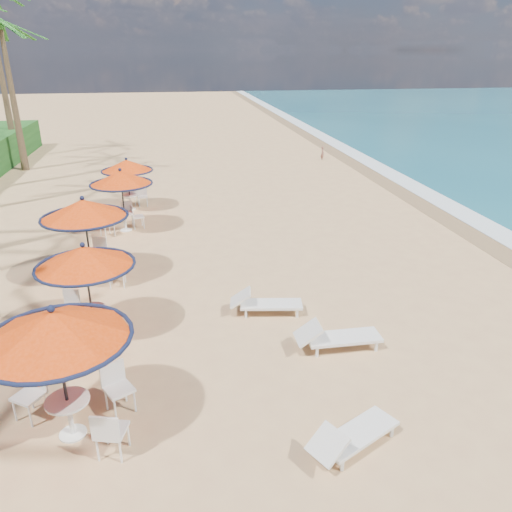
{
  "coord_description": "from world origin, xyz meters",
  "views": [
    {
      "loc": [
        -2.72,
        -7.77,
        6.42
      ],
      "look_at": [
        -0.62,
        4.67,
        1.2
      ],
      "focal_mm": 35.0,
      "sensor_mm": 36.0,
      "label": 1
    }
  ],
  "objects_px": {
    "station_0": "(60,342)",
    "station_3": "(121,185)",
    "station_4": "(128,171)",
    "lounger_far": "(264,303)",
    "lounger_near": "(351,436)",
    "lounger_mid": "(335,336)",
    "station_1": "(82,266)",
    "station_2": "(86,216)"
  },
  "relations": [
    {
      "from": "station_0",
      "to": "station_3",
      "type": "relative_size",
      "value": 1.09
    },
    {
      "from": "station_0",
      "to": "station_4",
      "type": "relative_size",
      "value": 1.16
    },
    {
      "from": "station_0",
      "to": "station_3",
      "type": "bearing_deg",
      "value": 89.42
    },
    {
      "from": "station_4",
      "to": "lounger_far",
      "type": "distance_m",
      "value": 11.02
    },
    {
      "from": "station_0",
      "to": "station_3",
      "type": "xyz_separation_m",
      "value": [
        0.11,
        11.14,
        -0.15
      ]
    },
    {
      "from": "station_3",
      "to": "lounger_near",
      "type": "height_order",
      "value": "station_3"
    },
    {
      "from": "station_0",
      "to": "lounger_near",
      "type": "xyz_separation_m",
      "value": [
        4.76,
        -1.22,
        -1.62
      ]
    },
    {
      "from": "station_3",
      "to": "station_4",
      "type": "distance_m",
      "value": 2.85
    },
    {
      "from": "station_3",
      "to": "lounger_far",
      "type": "distance_m",
      "value": 8.51
    },
    {
      "from": "lounger_mid",
      "to": "lounger_far",
      "type": "relative_size",
      "value": 1.03
    },
    {
      "from": "lounger_mid",
      "to": "lounger_far",
      "type": "xyz_separation_m",
      "value": [
        -1.31,
        1.94,
        -0.02
      ]
    },
    {
      "from": "station_4",
      "to": "lounger_mid",
      "type": "relative_size",
      "value": 1.14
    },
    {
      "from": "station_1",
      "to": "lounger_far",
      "type": "xyz_separation_m",
      "value": [
        4.33,
        0.32,
        -1.51
      ]
    },
    {
      "from": "station_2",
      "to": "lounger_mid",
      "type": "relative_size",
      "value": 1.31
    },
    {
      "from": "station_1",
      "to": "lounger_near",
      "type": "distance_m",
      "value": 6.99
    },
    {
      "from": "station_0",
      "to": "station_4",
      "type": "xyz_separation_m",
      "value": [
        0.16,
        13.99,
        -0.27
      ]
    },
    {
      "from": "station_2",
      "to": "station_3",
      "type": "bearing_deg",
      "value": 81.96
    },
    {
      "from": "lounger_mid",
      "to": "station_3",
      "type": "bearing_deg",
      "value": 120.15
    },
    {
      "from": "station_4",
      "to": "lounger_mid",
      "type": "xyz_separation_m",
      "value": [
        5.32,
        -12.12,
        -1.32
      ]
    },
    {
      "from": "station_0",
      "to": "station_1",
      "type": "bearing_deg",
      "value": 92.74
    },
    {
      "from": "station_0",
      "to": "lounger_near",
      "type": "relative_size",
      "value": 1.41
    },
    {
      "from": "station_0",
      "to": "station_2",
      "type": "height_order",
      "value": "station_0"
    },
    {
      "from": "lounger_near",
      "to": "lounger_mid",
      "type": "height_order",
      "value": "lounger_mid"
    },
    {
      "from": "station_0",
      "to": "station_3",
      "type": "distance_m",
      "value": 11.14
    },
    {
      "from": "station_3",
      "to": "lounger_near",
      "type": "bearing_deg",
      "value": -69.39
    },
    {
      "from": "station_0",
      "to": "lounger_near",
      "type": "distance_m",
      "value": 5.18
    },
    {
      "from": "station_0",
      "to": "station_2",
      "type": "distance_m",
      "value": 6.79
    },
    {
      "from": "station_2",
      "to": "lounger_near",
      "type": "bearing_deg",
      "value": -56.59
    },
    {
      "from": "station_0",
      "to": "lounger_mid",
      "type": "bearing_deg",
      "value": 18.85
    },
    {
      "from": "station_3",
      "to": "station_1",
      "type": "bearing_deg",
      "value": -92.09
    },
    {
      "from": "station_3",
      "to": "station_4",
      "type": "height_order",
      "value": "station_3"
    },
    {
      "from": "station_4",
      "to": "lounger_near",
      "type": "bearing_deg",
      "value": -73.17
    },
    {
      "from": "station_0",
      "to": "station_2",
      "type": "relative_size",
      "value": 1.01
    },
    {
      "from": "station_1",
      "to": "lounger_near",
      "type": "xyz_separation_m",
      "value": [
        4.93,
        -4.71,
        -1.52
      ]
    },
    {
      "from": "station_0",
      "to": "lounger_far",
      "type": "height_order",
      "value": "station_0"
    },
    {
      "from": "lounger_mid",
      "to": "lounger_far",
      "type": "height_order",
      "value": "lounger_mid"
    },
    {
      "from": "station_2",
      "to": "lounger_mid",
      "type": "xyz_separation_m",
      "value": [
        5.98,
        -4.9,
        -1.65
      ]
    },
    {
      "from": "station_2",
      "to": "station_3",
      "type": "relative_size",
      "value": 1.08
    },
    {
      "from": "lounger_near",
      "to": "station_0",
      "type": "bearing_deg",
      "value": 137.52
    },
    {
      "from": "lounger_mid",
      "to": "station_2",
      "type": "bearing_deg",
      "value": 140.8
    },
    {
      "from": "station_4",
      "to": "lounger_far",
      "type": "xyz_separation_m",
      "value": [
        4.0,
        -10.18,
        -1.34
      ]
    },
    {
      "from": "station_3",
      "to": "lounger_far",
      "type": "xyz_separation_m",
      "value": [
        4.05,
        -7.34,
        -1.46
      ]
    }
  ]
}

